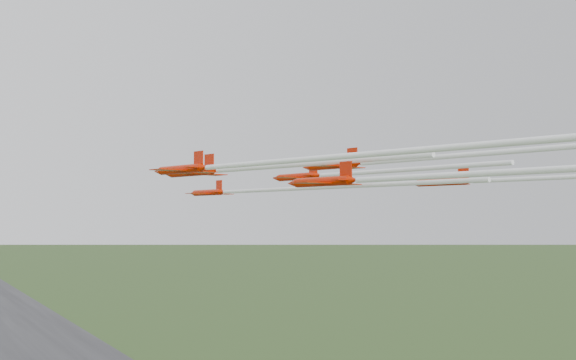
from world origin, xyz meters
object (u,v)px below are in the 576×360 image
jet_lead (264,190)px  jet_row4_left (400,178)px  jet_row3_right (546,178)px  jet_row3_left (299,160)px  jet_row2_left (232,169)px  jet_row2_right (335,174)px  jet_row3_mid (414,159)px

jet_lead → jet_row4_left: 41.56m
jet_row3_right → jet_row3_left: bearing=179.5°
jet_row2_left → jet_row3_left: size_ratio=0.68×
jet_row2_right → jet_row3_mid: (-7.91, -26.88, 0.14)m
jet_row3_right → jet_row2_left: bearing=151.5°
jet_lead → jet_row3_right: bearing=-48.2°
jet_row3_left → jet_row3_mid: jet_row3_mid is taller
jet_lead → jet_row3_left: bearing=-122.9°
jet_row3_right → jet_row4_left: bearing=-172.0°
jet_lead → jet_row3_mid: bearing=-92.8°
jet_row3_mid → jet_row4_left: bearing=-147.6°
jet_row2_right → jet_row2_left: bearing=-167.2°
jet_row3_left → jet_row3_right: bearing=-3.6°
jet_lead → jet_row4_left: size_ratio=1.31×
jet_row3_mid → jet_row2_right: bearing=63.9°
jet_row3_right → jet_row4_left: (-40.47, -13.66, -1.85)m
jet_row2_right → jet_row3_right: jet_row2_right is taller
jet_lead → jet_row3_right: jet_row3_right is taller
jet_lead → jet_row3_right: size_ratio=0.90×
jet_row3_right → jet_row4_left: size_ratio=1.46×
jet_row2_left → jet_row2_right: jet_row2_right is taller
jet_row2_left → jet_row3_mid: (14.98, -17.97, 0.69)m
jet_row2_left → jet_row3_left: 23.50m
jet_row2_left → jet_row4_left: 28.31m
jet_row2_right → jet_row3_right: 31.68m
jet_lead → jet_row2_left: 17.73m
jet_row3_left → jet_row4_left: (8.43, -4.86, -1.70)m
jet_lead → jet_row3_mid: (2.94, -30.83, 2.76)m
jet_row2_right → jet_row4_left: bearing=-125.6°
jet_lead → jet_row2_right: size_ratio=1.31×
jet_row3_mid → jet_row4_left: jet_row3_mid is taller
jet_lead → jet_row3_left: (-16.48, -35.92, 1.42)m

